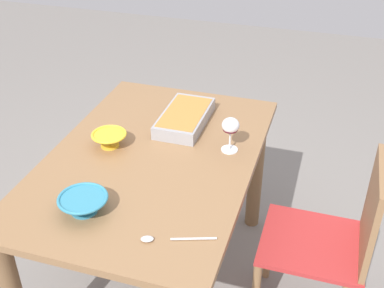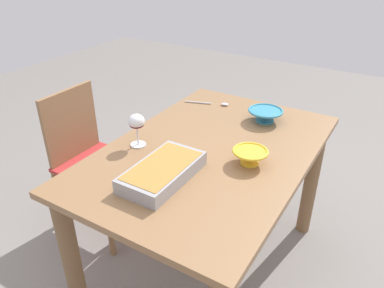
{
  "view_description": "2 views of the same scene",
  "coord_description": "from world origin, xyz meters",
  "px_view_note": "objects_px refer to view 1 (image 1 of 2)",
  "views": [
    {
      "loc": [
        1.62,
        0.68,
        1.93
      ],
      "look_at": [
        -0.09,
        0.15,
        0.8
      ],
      "focal_mm": 46.25,
      "sensor_mm": 36.0,
      "label": 1
    },
    {
      "loc": [
        -1.31,
        -0.7,
        1.61
      ],
      "look_at": [
        -0.11,
        0.03,
        0.83
      ],
      "focal_mm": 34.8,
      "sensor_mm": 36.0,
      "label": 2
    }
  ],
  "objects_px": {
    "mixing_bowl": "(83,203)",
    "small_bowl": "(109,139)",
    "dining_table": "(153,184)",
    "chair": "(333,241)",
    "casserole_dish": "(185,117)",
    "serving_spoon": "(164,239)",
    "wine_glass": "(230,128)"
  },
  "relations": [
    {
      "from": "mixing_bowl",
      "to": "small_bowl",
      "type": "relative_size",
      "value": 1.19
    },
    {
      "from": "dining_table",
      "to": "mixing_bowl",
      "type": "distance_m",
      "value": 0.46
    },
    {
      "from": "small_bowl",
      "to": "chair",
      "type": "bearing_deg",
      "value": 89.8
    },
    {
      "from": "casserole_dish",
      "to": "serving_spoon",
      "type": "bearing_deg",
      "value": 12.82
    },
    {
      "from": "serving_spoon",
      "to": "wine_glass",
      "type": "bearing_deg",
      "value": 172.55
    },
    {
      "from": "small_bowl",
      "to": "serving_spoon",
      "type": "relative_size",
      "value": 0.62
    },
    {
      "from": "chair",
      "to": "casserole_dish",
      "type": "bearing_deg",
      "value": -111.27
    },
    {
      "from": "dining_table",
      "to": "mixing_bowl",
      "type": "bearing_deg",
      "value": -14.2
    },
    {
      "from": "wine_glass",
      "to": "mixing_bowl",
      "type": "distance_m",
      "value": 0.69
    },
    {
      "from": "wine_glass",
      "to": "casserole_dish",
      "type": "bearing_deg",
      "value": -122.45
    },
    {
      "from": "casserole_dish",
      "to": "mixing_bowl",
      "type": "bearing_deg",
      "value": -11.87
    },
    {
      "from": "chair",
      "to": "mixing_bowl",
      "type": "distance_m",
      "value": 1.04
    },
    {
      "from": "wine_glass",
      "to": "serving_spoon",
      "type": "bearing_deg",
      "value": -7.45
    },
    {
      "from": "wine_glass",
      "to": "serving_spoon",
      "type": "relative_size",
      "value": 0.63
    },
    {
      "from": "small_bowl",
      "to": "wine_glass",
      "type": "bearing_deg",
      "value": 103.6
    },
    {
      "from": "dining_table",
      "to": "serving_spoon",
      "type": "xyz_separation_m",
      "value": [
        0.47,
        0.22,
        0.15
      ]
    },
    {
      "from": "dining_table",
      "to": "wine_glass",
      "type": "distance_m",
      "value": 0.43
    },
    {
      "from": "mixing_bowl",
      "to": "small_bowl",
      "type": "height_order",
      "value": "same"
    },
    {
      "from": "small_bowl",
      "to": "serving_spoon",
      "type": "bearing_deg",
      "value": 41.28
    },
    {
      "from": "mixing_bowl",
      "to": "serving_spoon",
      "type": "bearing_deg",
      "value": 80.02
    },
    {
      "from": "chair",
      "to": "small_bowl",
      "type": "xyz_separation_m",
      "value": [
        -0.0,
        -1.0,
        0.32
      ]
    },
    {
      "from": "mixing_bowl",
      "to": "small_bowl",
      "type": "distance_m",
      "value": 0.44
    },
    {
      "from": "serving_spoon",
      "to": "casserole_dish",
      "type": "bearing_deg",
      "value": -167.18
    },
    {
      "from": "casserole_dish",
      "to": "small_bowl",
      "type": "relative_size",
      "value": 2.4
    },
    {
      "from": "wine_glass",
      "to": "small_bowl",
      "type": "xyz_separation_m",
      "value": [
        0.12,
        -0.51,
        -0.07
      ]
    },
    {
      "from": "chair",
      "to": "wine_glass",
      "type": "relative_size",
      "value": 5.51
    },
    {
      "from": "serving_spoon",
      "to": "chair",
      "type": "bearing_deg",
      "value": 130.52
    },
    {
      "from": "dining_table",
      "to": "mixing_bowl",
      "type": "height_order",
      "value": "mixing_bowl"
    },
    {
      "from": "wine_glass",
      "to": "serving_spoon",
      "type": "xyz_separation_m",
      "value": [
        0.61,
        -0.08,
        -0.11
      ]
    },
    {
      "from": "dining_table",
      "to": "chair",
      "type": "bearing_deg",
      "value": 91.44
    },
    {
      "from": "casserole_dish",
      "to": "mixing_bowl",
      "type": "relative_size",
      "value": 2.02
    },
    {
      "from": "wine_glass",
      "to": "small_bowl",
      "type": "distance_m",
      "value": 0.53
    }
  ]
}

